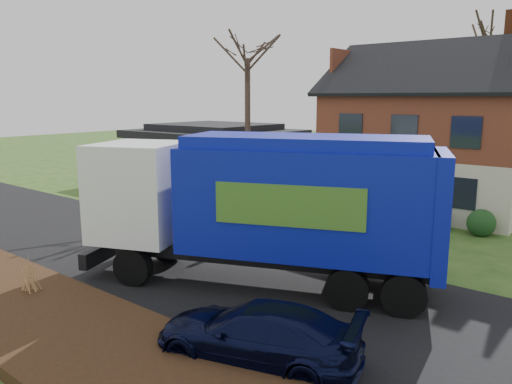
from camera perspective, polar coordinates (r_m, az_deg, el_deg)
The scene contains 11 objects.
ground at distance 16.09m, azimuth -5.55°, elevation -8.84°, with size 120.00×120.00×0.00m, color #294918.
road at distance 16.09m, azimuth -5.55°, elevation -8.80°, with size 80.00×7.00×0.02m, color black.
mulch_verge at distance 13.08m, azimuth -22.50°, elevation -13.68°, with size 80.00×3.50×0.30m, color black.
main_house at distance 26.37m, azimuth 18.62°, elevation 7.25°, with size 12.95×8.95×9.26m.
ranch_house at distance 33.05m, azimuth -4.73°, elevation 4.52°, with size 9.80×8.20×3.70m.
garbage_truck at distance 14.12m, azimuth 1.30°, elevation -0.96°, with size 10.44×6.42×4.36m.
silver_sedan at distance 21.74m, azimuth -4.50°, elevation -1.66°, with size 1.52×4.37×1.44m, color #97989E.
navy_wagon at distance 10.59m, azimuth 0.10°, elevation -15.91°, with size 1.76×4.33×1.26m, color black.
tree_front_west at distance 27.87m, azimuth -0.99°, elevation 17.26°, with size 3.49×3.49×10.37m.
tree_back at distance 32.77m, azimuth 25.33°, elevation 17.01°, with size 3.60×3.60×11.41m.
grass_clump_mid at distance 14.59m, azimuth -24.64°, elevation -8.40°, with size 0.39×0.32×1.08m.
Camera 1 is at (10.67, -10.78, 5.38)m, focal length 35.00 mm.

